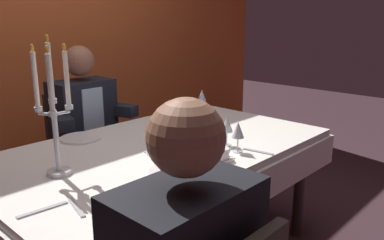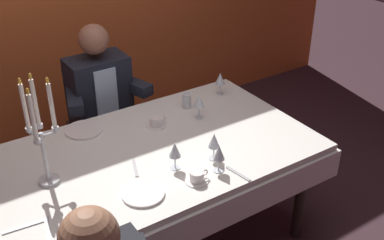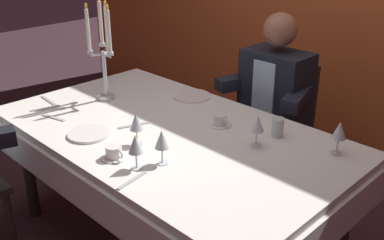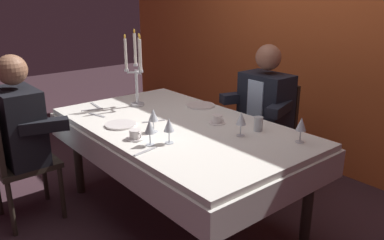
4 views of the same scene
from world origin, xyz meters
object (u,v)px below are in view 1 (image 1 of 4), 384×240
object	(u,v)px
candelabra	(54,114)
water_tumbler_0	(177,113)
dining_table	(161,165)
wine_glass_1	(238,131)
coffee_cup_0	(222,155)
coffee_cup_1	(155,127)
dinner_plate_1	(81,138)
wine_glass_4	(227,125)
dinner_plate_0	(172,172)
seated_diner_1	(83,117)
wine_glass_3	(193,133)
wine_glass_2	(202,96)
wine_glass_0	(193,107)

from	to	relation	value
candelabra	water_tumbler_0	distance (m)	1.12
dining_table	wine_glass_1	world-z (taller)	wine_glass_1
coffee_cup_0	coffee_cup_1	world-z (taller)	same
dinner_plate_1	wine_glass_4	xyz separation A→B (m)	(0.49, -0.69, 0.11)
dinner_plate_1	wine_glass_1	bearing A→B (deg)	-60.70
wine_glass_1	coffee_cup_1	distance (m)	0.61
candelabra	coffee_cup_0	bearing A→B (deg)	-32.93
dinner_plate_0	wine_glass_4	xyz separation A→B (m)	(0.49, 0.07, 0.11)
candelabra	seated_diner_1	bearing A→B (deg)	52.61
dining_table	wine_glass_4	bearing A→B (deg)	-46.93
wine_glass_3	water_tumbler_0	bearing A→B (deg)	52.20
wine_glass_3	seated_diner_1	distance (m)	1.12
candelabra	dinner_plate_0	world-z (taller)	candelabra
dining_table	wine_glass_2	xyz separation A→B (m)	(0.76, 0.37, 0.24)
wine_glass_3	wine_glass_4	world-z (taller)	same
wine_glass_3	water_tumbler_0	distance (m)	0.71
wine_glass_4	wine_glass_3	bearing A→B (deg)	170.15
candelabra	dinner_plate_1	world-z (taller)	candelabra
wine_glass_4	wine_glass_1	bearing A→B (deg)	-113.02
seated_diner_1	wine_glass_3	bearing A→B (deg)	-91.91
wine_glass_2	dinner_plate_0	bearing A→B (deg)	-144.58
dinner_plate_1	coffee_cup_1	world-z (taller)	coffee_cup_1
water_tumbler_0	coffee_cup_0	xyz separation A→B (m)	(-0.40, -0.72, -0.02)
wine_glass_1	wine_glass_2	size ratio (longest dim) A/B	1.00
wine_glass_1	wine_glass_2	distance (m)	0.94
dining_table	wine_glass_1	xyz separation A→B (m)	(0.20, -0.38, 0.23)
candelabra	dinner_plate_0	distance (m)	0.58
dinner_plate_1	coffee_cup_0	bearing A→B (deg)	-69.75
dinner_plate_0	coffee_cup_1	world-z (taller)	coffee_cup_1
dinner_plate_1	candelabra	bearing A→B (deg)	-132.01
coffee_cup_0	dinner_plate_1	bearing A→B (deg)	110.25
wine_glass_3	wine_glass_4	size ratio (longest dim) A/B	1.00
dinner_plate_1	wine_glass_0	distance (m)	0.74
wine_glass_3	wine_glass_1	bearing A→B (deg)	-39.47
wine_glass_1	coffee_cup_0	size ratio (longest dim) A/B	1.24
wine_glass_3	dinner_plate_1	bearing A→B (deg)	112.28
coffee_cup_0	coffee_cup_1	distance (m)	0.63
wine_glass_0	seated_diner_1	xyz separation A→B (m)	(-0.39, 0.72, -0.12)
candelabra	coffee_cup_0	world-z (taller)	candelabra
wine_glass_1	seated_diner_1	size ratio (longest dim) A/B	0.13
coffee_cup_0	dinner_plate_0	bearing A→B (deg)	169.08
coffee_cup_1	wine_glass_1	bearing A→B (deg)	-85.86
dining_table	dinner_plate_1	xyz separation A→B (m)	(-0.25, 0.42, 0.13)
candelabra	wine_glass_4	distance (m)	0.91
dinner_plate_0	seated_diner_1	bearing A→B (deg)	76.50
dinner_plate_1	wine_glass_4	distance (m)	0.85
wine_glass_0	wine_glass_1	size ratio (longest dim) A/B	1.00
water_tumbler_0	coffee_cup_1	distance (m)	0.31
wine_glass_4	water_tumbler_0	size ratio (longest dim) A/B	1.65
wine_glass_2	wine_glass_4	bearing A→B (deg)	-128.63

